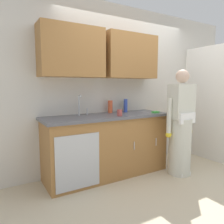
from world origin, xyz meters
TOP-DOWN VIEW (x-y plane):
  - ground_plane at (0.00, 0.00)m, footprint 9.00×9.00m
  - kitchen_wall_with_uppers at (-0.14, 0.99)m, footprint 4.80×0.44m
  - closet_door_panel at (1.45, 0.40)m, footprint 0.04×1.10m
  - counter_cabinet at (-0.55, 0.70)m, footprint 1.90×0.62m
  - countertop at (-0.55, 0.70)m, footprint 1.96×0.66m
  - sink at (-0.90, 0.71)m, footprint 0.50×0.36m
  - person_at_sink at (0.44, 0.15)m, footprint 0.55×0.34m
  - bottle_water_short at (-0.08, 0.92)m, footprint 0.06×0.06m
  - bottle_cleaner_spray at (-0.12, 0.84)m, footprint 0.06×0.06m
  - bottle_dish_liquid at (-0.38, 0.90)m, footprint 0.08×0.08m
  - cup_by_sink at (-0.45, 0.51)m, footprint 0.08×0.08m
  - knife_on_counter at (0.16, 0.73)m, footprint 0.04×0.24m
  - sponge at (0.23, 0.50)m, footprint 0.11×0.07m

SIDE VIEW (x-z plane):
  - ground_plane at x=0.00m, z-range 0.00..0.00m
  - counter_cabinet at x=-0.55m, z-range 0.00..0.90m
  - person_at_sink at x=0.44m, z-range -0.12..1.50m
  - countertop at x=-0.55m, z-range 0.90..0.94m
  - sink at x=-0.90m, z-range 0.75..1.10m
  - knife_on_counter at x=0.16m, z-range 0.94..0.95m
  - sponge at x=0.23m, z-range 0.94..0.97m
  - cup_by_sink at x=-0.45m, z-range 0.94..1.03m
  - bottle_water_short at x=-0.08m, z-range 0.94..1.13m
  - bottle_dish_liquid at x=-0.38m, z-range 0.94..1.14m
  - bottle_cleaner_spray at x=-0.12m, z-range 0.94..1.16m
  - closet_door_panel at x=1.45m, z-range 0.00..2.10m
  - kitchen_wall_with_uppers at x=-0.14m, z-range 0.13..2.83m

